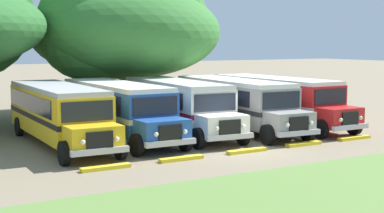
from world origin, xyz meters
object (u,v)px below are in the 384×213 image
Objects in this scene: parked_bus_slot_0 at (59,112)px; parked_bus_slot_4 at (278,99)px; parked_bus_slot_3 at (235,102)px; parked_bus_slot_2 at (177,104)px; parked_bus_slot_1 at (118,107)px; broad_shade_tree at (122,29)px.

parked_bus_slot_0 is 13.07m from parked_bus_slot_4.
parked_bus_slot_3 is at bearing -88.06° from parked_bus_slot_4.
parked_bus_slot_0 is 6.64m from parked_bus_slot_2.
parked_bus_slot_4 is (13.07, -0.44, 0.00)m from parked_bus_slot_0.
parked_bus_slot_1 is 0.99× the size of parked_bus_slot_2.
parked_bus_slot_1 is 9.94m from parked_bus_slot_4.
parked_bus_slot_2 is 0.79× the size of broad_shade_tree.
parked_bus_slot_3 is at bearing 83.78° from parked_bus_slot_1.
parked_bus_slot_0 is 0.78× the size of broad_shade_tree.
parked_bus_slot_0 and parked_bus_slot_2 have the same top height.
parked_bus_slot_2 is 1.01× the size of parked_bus_slot_4.
broad_shade_tree is (-2.44, 10.02, 4.23)m from parked_bus_slot_3.
parked_bus_slot_4 is 0.78× the size of broad_shade_tree.
parked_bus_slot_1 is 1.00× the size of parked_bus_slot_4.
parked_bus_slot_2 is 10.21m from broad_shade_tree.
parked_bus_slot_1 is 0.78× the size of broad_shade_tree.
parked_bus_slot_2 is 3.39m from parked_bus_slot_3.
parked_bus_slot_0 is at bearing -128.41° from broad_shade_tree.
parked_bus_slot_0 is 9.96m from parked_bus_slot_3.
broad_shade_tree is (0.86, 9.26, 4.23)m from parked_bus_slot_2.
parked_bus_slot_0 is 0.99× the size of parked_bus_slot_2.
broad_shade_tree is (7.50, 9.46, 4.23)m from parked_bus_slot_0.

